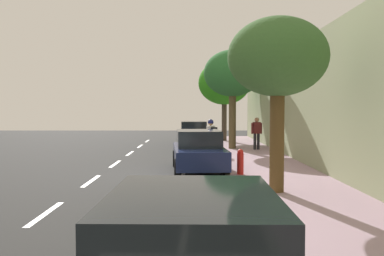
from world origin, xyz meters
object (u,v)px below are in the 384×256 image
Objects in this scene: street_tree_mid_block at (277,59)px; street_tree_far_end at (232,74)px; parked_sedan_grey_mid at (193,133)px; parked_sedan_dark_blue_second at (198,151)px; street_tree_corner at (224,83)px; cyclist_with_backpack at (210,134)px; bicycle_at_curb at (206,148)px; pedestrian_on_phone at (256,131)px; fire_hydrant at (240,162)px.

street_tree_far_end is (0.00, 12.08, 0.61)m from street_tree_mid_block.
parked_sedan_grey_mid is 0.83× the size of street_tree_far_end.
street_tree_corner reaches higher than parked_sedan_dark_blue_second.
street_tree_far_end reaches higher than cyclist_with_backpack.
parked_sedan_dark_blue_second is 8.57m from street_tree_far_end.
bicycle_at_curb is 0.25× the size of street_tree_far_end.
fire_hydrant is (-1.85, -8.52, -0.54)m from pedestrian_on_phone.
parked_sedan_dark_blue_second is at bearing 113.70° from street_tree_mid_block.
parked_sedan_dark_blue_second is 0.83× the size of street_tree_corner.
parked_sedan_grey_mid reaches higher than fire_hydrant.
cyclist_with_backpack is (0.22, -0.46, 0.74)m from bicycle_at_curb.
cyclist_with_backpack is 3.33m from pedestrian_on_phone.
street_tree_mid_block is (2.12, -15.76, 2.83)m from parked_sedan_grey_mid.
street_tree_far_end reaches higher than street_tree_mid_block.
fire_hydrant is at bearing -82.51° from bicycle_at_curb.
parked_sedan_dark_blue_second is at bearing -98.11° from cyclist_with_backpack.
parked_sedan_grey_mid is 5.32× the size of fire_hydrant.
fire_hydrant is (-0.61, -9.15, -3.64)m from street_tree_far_end.
parked_sedan_grey_mid is 4.48m from street_tree_corner.
parked_sedan_dark_blue_second is 2.07m from fire_hydrant.
street_tree_corner is at bearing 90.00° from street_tree_mid_block.
bicycle_at_curb is 0.30× the size of street_tree_mid_block.
parked_sedan_dark_blue_second is 4.85m from cyclist_with_backpack.
street_tree_mid_block is at bearing -96.16° from pedestrian_on_phone.
street_tree_corner reaches higher than bicycle_at_curb.
cyclist_with_backpack is 9.21m from street_tree_corner.
street_tree_mid_block is 12.10m from street_tree_far_end.
bicycle_at_curb is 0.76× the size of cyclist_with_backpack.
parked_sedan_dark_blue_second is 3.28× the size of bicycle_at_curb.
pedestrian_on_phone is at bearing -26.90° from street_tree_far_end.
street_tree_far_end is at bearing 86.19° from fire_hydrant.
bicycle_at_curb is 3.32m from pedestrian_on_phone.
fire_hydrant is (1.51, -12.83, -0.19)m from parked_sedan_grey_mid.
fire_hydrant is (1.36, -1.55, -0.19)m from parked_sedan_dark_blue_second.
bicycle_at_curb is at bearing -84.15° from parked_sedan_grey_mid.
parked_sedan_dark_blue_second is 13.96m from street_tree_corner.
street_tree_mid_block reaches higher than bicycle_at_curb.
pedestrian_on_phone is at bearing 83.84° from street_tree_mid_block.
street_tree_corner reaches higher than parked_sedan_grey_mid.
parked_sedan_dark_blue_second is 2.49× the size of cyclist_with_backpack.
parked_sedan_grey_mid is at bearing 95.85° from bicycle_at_curb.
cyclist_with_backpack is 0.33× the size of street_tree_corner.
parked_sedan_dark_blue_second is 1.01× the size of parked_sedan_grey_mid.
parked_sedan_dark_blue_second is at bearing -98.35° from street_tree_corner.
cyclist_with_backpack reaches higher than bicycle_at_curb.
bicycle_at_curb is 0.25× the size of street_tree_corner.
pedestrian_on_phone is 2.03× the size of fire_hydrant.
bicycle_at_curb is at bearing -122.72° from street_tree_far_end.
street_tree_far_end is at bearing 57.28° from bicycle_at_curb.
parked_sedan_dark_blue_second is at bearing -89.22° from parked_sedan_grey_mid.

